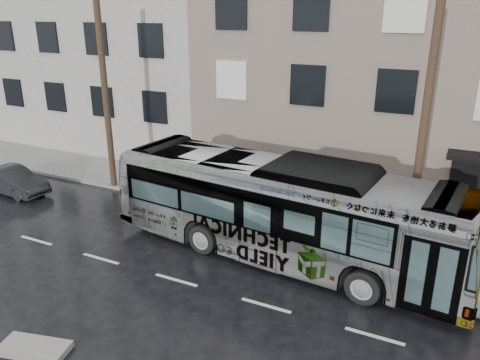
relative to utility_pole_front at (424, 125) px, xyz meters
The scene contains 11 objects.
ground 8.65m from the utility_pole_front, 153.08° to the right, with size 120.00×120.00×0.00m, color black.
sidewalk 8.11m from the utility_pole_front, 166.17° to the left, with size 90.00×3.60×0.15m, color gray.
building_taupe 9.56m from the utility_pole_front, 99.07° to the left, with size 20.00×12.00×11.00m, color #7D6C60.
building_grey 27.02m from the utility_pole_front, 156.02° to the left, with size 26.00×15.00×16.00m, color #B2B0A8.
utility_pole_front is the anchor object (origin of this frame).
utility_pole_rear 14.00m from the utility_pole_front, behind, with size 0.30×0.30×9.00m, color #463323.
sign_post 3.48m from the utility_pole_front, ahead, with size 0.06×0.06×2.40m, color slate.
bus 5.64m from the utility_pole_front, 145.73° to the right, with size 3.03×12.93×3.60m, color #B2B2B2.
white_sedan 5.50m from the utility_pole_front, 56.46° to the right, with size 1.71×4.21×1.22m, color #BAB9B1.
dark_sedan 18.54m from the utility_pole_front, behind, with size 1.35×3.89×1.28m, color black.
slush_pile 13.76m from the utility_pole_front, 127.62° to the right, with size 1.80×0.80×0.18m, color gray.
Camera 1 is at (7.73, -13.52, 8.32)m, focal length 35.00 mm.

